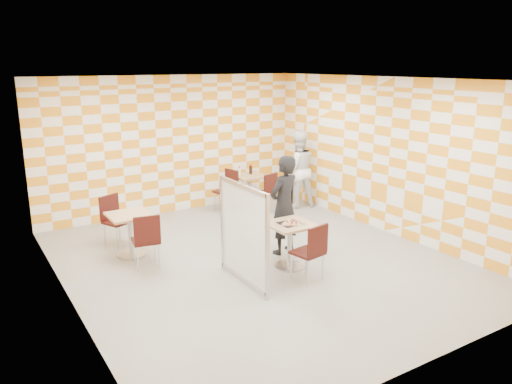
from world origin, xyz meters
TOP-DOWN VIEW (x-y plane):
  - room_shell at (0.00, 0.54)m, footprint 7.00×7.00m
  - main_table at (0.32, -0.49)m, footprint 0.70×0.70m
  - second_table at (1.60, 2.90)m, footprint 0.70×0.70m
  - empty_table at (-1.72, 1.38)m, footprint 0.70×0.70m
  - chair_main_front at (0.27, -1.13)m, footprint 0.49×0.50m
  - chair_second_front at (1.62, 2.20)m, footprint 0.53×0.53m
  - chair_second_side at (1.04, 2.90)m, footprint 0.51×0.50m
  - chair_empty_near at (-1.68, 0.67)m, footprint 0.49×0.49m
  - chair_empty_far at (-1.79, 2.07)m, footprint 0.56×0.56m
  - partition at (-0.63, -0.62)m, footprint 0.08×1.38m
  - man_dark at (0.61, 0.10)m, footprint 0.72×0.56m
  - man_white at (2.55, 2.33)m, footprint 0.99×0.86m
  - pizza_on_foil at (0.32, -0.50)m, footprint 0.40×0.40m
  - sport_bottle at (1.40, 3.02)m, footprint 0.06×0.06m
  - soda_bottle at (1.68, 2.98)m, footprint 0.07×0.07m

SIDE VIEW (x-z plane):
  - main_table at x=0.32m, z-range 0.13..0.88m
  - second_table at x=1.60m, z-range 0.13..0.88m
  - empty_table at x=-1.72m, z-range 0.13..0.88m
  - chair_main_front at x=0.27m, z-range 0.08..1.01m
  - chair_second_front at x=1.62m, z-range 0.08..1.01m
  - chair_second_side at x=1.04m, z-range 0.08..1.01m
  - chair_empty_near at x=-1.68m, z-range 0.08..1.01m
  - chair_empty_far at x=-1.79m, z-range 0.08..1.01m
  - pizza_on_foil at x=0.32m, z-range 0.74..0.79m
  - partition at x=-0.63m, z-range 0.02..1.57m
  - sport_bottle at x=1.40m, z-range 0.74..0.94m
  - soda_bottle at x=1.68m, z-range 0.74..0.97m
  - man_dark at x=0.61m, z-range 0.00..1.74m
  - man_white at x=2.55m, z-range 0.00..1.77m
  - room_shell at x=0.00m, z-range -2.00..5.00m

